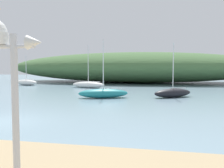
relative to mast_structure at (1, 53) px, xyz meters
The scene contains 7 objects.
ground_plane 9.28m from the mast_structure, 124.45° to the left, with size 120.00×120.00×0.00m, color #7A99A8.
distant_hill 38.34m from the mast_structure, 93.28° to the left, with size 42.69×14.47×4.90m, color #476B3D.
mast_structure is the anchor object (origin of this frame).
sailboat_outer_mooring 19.27m from the mast_structure, 79.82° to the left, with size 3.65×3.12×4.68m.
sailboat_east_reach 27.36m from the mast_structure, 103.90° to the left, with size 4.37×1.86×5.19m.
sailboat_off_point 33.10m from the mast_structure, 119.44° to the left, with size 3.70×2.03×4.21m.
sailboat_near_shore 17.57m from the mast_structure, 97.91° to the left, with size 4.41×2.70×4.94m.
Camera 1 is at (7.78, -11.26, 2.74)m, focal length 41.63 mm.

